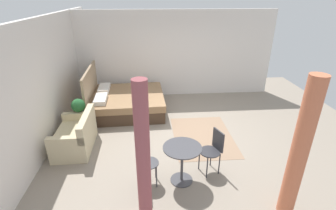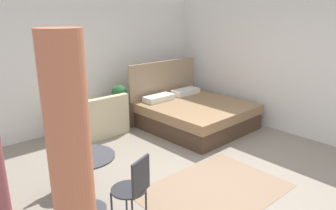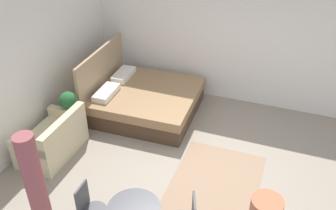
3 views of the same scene
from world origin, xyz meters
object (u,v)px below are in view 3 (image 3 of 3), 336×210
Objects in this scene: bed at (143,100)px; couch at (53,141)px; nightstand at (74,119)px; cafe_chair_near_couch at (89,206)px; vase at (76,102)px; potted_plant at (68,101)px.

couch is (-1.88, 0.97, -0.01)m from bed.
cafe_chair_near_couch is at bearing -142.20° from nightstand.
vase is at bearing -6.42° from nightstand.
couch is 7.50× the size of vase.
vase is (-0.99, 1.00, 0.29)m from bed.
potted_plant reaches higher than couch.
vase is at bearing 36.02° from cafe_chair_near_couch.
potted_plant is (-1.21, 1.02, 0.44)m from bed.
couch is at bearing -177.57° from vase.
cafe_chair_near_couch is at bearing -130.01° from couch.
couch is at bearing 152.75° from bed.
bed is at bearing 10.50° from cafe_chair_near_couch.
couch is 3.04× the size of potted_plant.
bed is at bearing -42.52° from nightstand.
vase is (0.12, -0.01, 0.34)m from nightstand.
couch is 0.94m from vase.
potted_plant is at bearing 139.96° from bed.
nightstand is 0.36m from vase.
potted_plant is 0.47× the size of cafe_chair_near_couch.
cafe_chair_near_couch is (-2.07, -1.61, 0.27)m from nightstand.
bed is 1.51m from nightstand.
couch is at bearing -175.69° from potted_plant.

